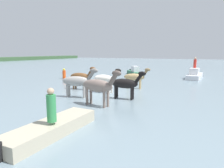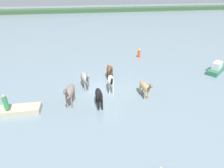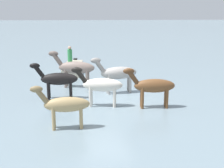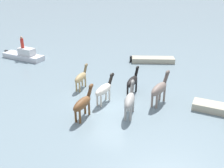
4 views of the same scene
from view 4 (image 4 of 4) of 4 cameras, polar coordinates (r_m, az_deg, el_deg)
The scene contains 10 objects.
ground_plane at distance 17.40m, azimuth -0.59°, elevation -4.79°, with size 159.18×159.18×0.00m, color gray.
horse_pinto_flank at distance 19.63m, azimuth -6.92°, elevation 1.52°, with size 0.65×2.19×1.70m.
horse_gray_outer at distance 15.65m, azimuth -6.53°, elevation -4.26°, with size 0.56×2.35×1.84m.
horse_dark_mare at distance 17.46m, azimuth 10.57°, elevation -1.00°, with size 0.95×2.64×2.04m.
horse_mid_herd at distance 15.81m, azimuth 4.00°, elevation -3.61°, with size 0.97×2.50×1.93m.
horse_lead at distance 17.35m, azimuth -1.79°, elevation -1.18°, with size 0.73×2.35×1.82m.
horse_dun_straggler at distance 18.68m, azimuth 4.61°, elevation 0.62°, with size 0.57×2.32×1.81m.
boat_launch_far at distance 28.07m, azimuth -19.04°, elevation 5.95°, with size 4.89×1.51×1.34m.
boat_dinghy_port at distance 25.94m, azimuth 9.03°, elevation 5.20°, with size 4.37×2.64×0.73m.
person_boatman_standing at distance 27.65m, azimuth -19.43°, elevation 8.72°, with size 0.32×0.32×1.19m.
Camera 4 is at (-6.42, 13.84, 8.36)m, focal length 41.00 mm.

